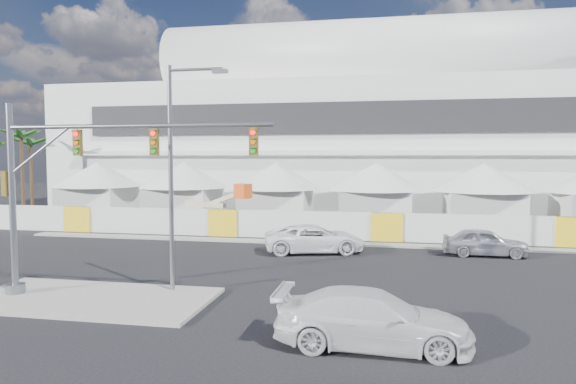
% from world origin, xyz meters
% --- Properties ---
extents(ground, '(160.00, 160.00, 0.00)m').
position_xyz_m(ground, '(0.00, 0.00, 0.00)').
color(ground, black).
rests_on(ground, ground).
extents(median_island, '(10.00, 5.00, 0.15)m').
position_xyz_m(median_island, '(-6.00, -3.00, 0.07)').
color(median_island, gray).
rests_on(median_island, ground).
extents(stadium, '(80.00, 24.80, 21.98)m').
position_xyz_m(stadium, '(8.71, 41.50, 9.45)').
color(stadium, silver).
rests_on(stadium, ground).
extents(tent_row, '(53.40, 8.40, 5.40)m').
position_xyz_m(tent_row, '(0.50, 24.00, 3.15)').
color(tent_row, silver).
rests_on(tent_row, ground).
extents(hoarding_fence, '(70.00, 0.25, 2.00)m').
position_xyz_m(hoarding_fence, '(6.00, 14.50, 1.00)').
color(hoarding_fence, silver).
rests_on(hoarding_fence, ground).
extents(palm_cluster, '(10.60, 10.60, 8.55)m').
position_xyz_m(palm_cluster, '(-33.46, 29.50, 6.88)').
color(palm_cluster, '#47331E').
rests_on(palm_cluster, ground).
extents(sedan_silver, '(2.01, 4.91, 1.67)m').
position_xyz_m(sedan_silver, '(11.78, 10.19, 0.83)').
color(sedan_silver, silver).
rests_on(sedan_silver, ground).
extents(pickup_curb, '(4.36, 6.71, 1.72)m').
position_xyz_m(pickup_curb, '(1.63, 9.33, 0.86)').
color(pickup_curb, white).
rests_on(pickup_curb, ground).
extents(pickup_near, '(2.52, 6.13, 1.78)m').
position_xyz_m(pickup_near, '(5.60, -5.96, 0.89)').
color(pickup_near, silver).
rests_on(pickup_near, ground).
extents(lot_car_c, '(2.19, 4.94, 1.41)m').
position_xyz_m(lot_car_c, '(-10.06, 18.89, 0.70)').
color(lot_car_c, '#9B9A9E').
rests_on(lot_car_c, ground).
extents(traffic_mast, '(11.64, 0.78, 8.01)m').
position_xyz_m(traffic_mast, '(-7.08, -3.05, 4.64)').
color(traffic_mast, gray).
rests_on(traffic_mast, median_island).
extents(streetlight_median, '(2.67, 0.27, 9.65)m').
position_xyz_m(streetlight_median, '(-2.88, -1.24, 5.69)').
color(streetlight_median, gray).
rests_on(streetlight_median, median_island).
extents(boom_lift, '(8.01, 3.20, 3.91)m').
position_xyz_m(boom_lift, '(-8.56, 16.95, 1.05)').
color(boom_lift, '#F35016').
rests_on(boom_lift, ground).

